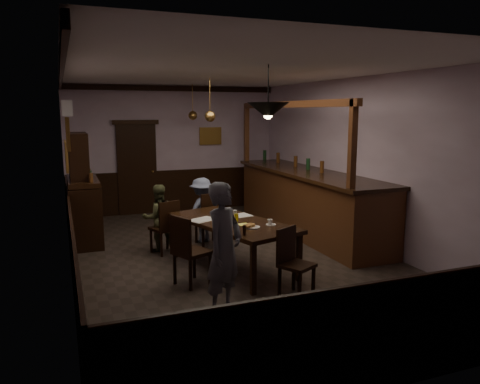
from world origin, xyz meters
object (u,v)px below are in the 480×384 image
chair_far_left (166,225)px  chair_side (187,248)px  person_seated_right (202,210)px  dining_table (232,225)px  bar_counter (308,200)px  person_standing (224,249)px  coffee_cup (270,222)px  sideboard (83,199)px  soda_can (236,218)px  person_seated_left (158,218)px  chair_far_right (210,217)px  pendant_iron (268,111)px  pendant_brass_mid (210,116)px  chair_near (292,259)px  pendant_brass_far (193,116)px

chair_far_left → chair_side: size_ratio=0.93×
person_seated_right → dining_table: bearing=67.2°
chair_far_left → bar_counter: bar_counter is taller
person_standing → coffee_cup: 1.50m
sideboard → chair_side: bearing=-67.1°
bar_counter → soda_can: bearing=-143.0°
person_seated_left → sideboard: size_ratio=0.58×
chair_far_right → person_standing: 2.94m
coffee_cup → pendant_iron: bearing=-137.5°
chair_side → pendant_brass_mid: (1.10, 2.39, 1.75)m
pendant_brass_mid → chair_side: bearing=-114.7°
chair_far_right → chair_near: chair_far_right is taller
soda_can → chair_near: bearing=-74.8°
person_standing → chair_far_left: bearing=54.6°
soda_can → chair_side: bearing=-155.5°
pendant_brass_far → person_seated_right: bearing=-101.9°
chair_far_left → soda_can: chair_far_left is taller
pendant_iron → soda_can: bearing=105.3°
pendant_brass_far → person_standing: bearing=-101.8°
sideboard → pendant_brass_mid: size_ratio=2.48×
chair_side → person_seated_right: person_seated_right is taller
chair_side → person_seated_left: person_seated_left is taller
chair_far_right → bar_counter: size_ratio=0.21×
person_standing → bar_counter: size_ratio=0.34×
person_seated_left → person_seated_right: (0.86, 0.26, 0.02)m
coffee_cup → pendant_brass_far: pendant_brass_far is taller
chair_far_right → person_seated_right: bearing=-82.0°
person_seated_left → pendant_brass_mid: size_ratio=1.43×
chair_near → bar_counter: 3.33m
bar_counter → pendant_brass_mid: 2.54m
chair_far_left → soda_can: 1.46m
dining_table → chair_side: bearing=-150.8°
chair_side → soda_can: 0.99m
person_seated_right → bar_counter: 2.17m
dining_table → person_seated_right: person_seated_right is taller
person_standing → person_seated_right: bearing=39.9°
chair_far_right → bar_counter: (2.10, 0.18, 0.12)m
person_seated_left → coffee_cup: (1.29, -1.81, 0.22)m
pendant_brass_far → chair_near: bearing=-91.1°
chair_far_left → chair_near: bearing=95.1°
chair_far_right → pendant_brass_mid: pendant_brass_mid is taller
person_seated_left → coffee_cup: person_seated_left is taller
dining_table → chair_far_right: (0.06, 1.34, -0.16)m
soda_can → person_seated_left: bearing=122.4°
chair_far_left → pendant_iron: pendant_iron is taller
person_seated_right → coffee_cup: person_seated_right is taller
person_seated_right → chair_far_right: bearing=80.2°
chair_far_left → chair_near: size_ratio=1.03×
chair_near → sideboard: sideboard is taller
chair_near → sideboard: (-2.41, 3.68, 0.31)m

